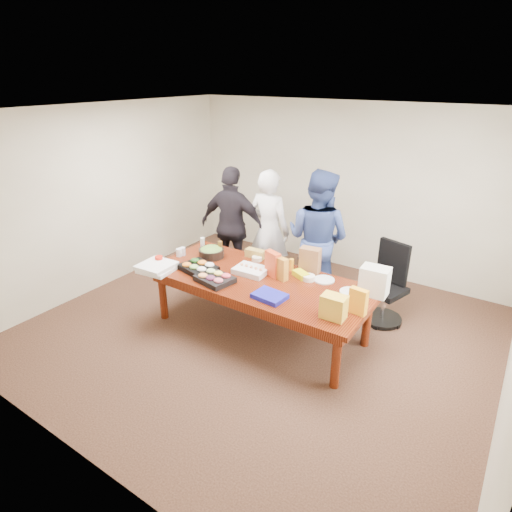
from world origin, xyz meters
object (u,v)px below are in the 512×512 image
Objects in this scene: conference_table at (259,305)px; person_center at (269,231)px; salad_bowl at (211,253)px; office_chair at (386,287)px; sheet_cake at (251,270)px; person_right at (317,239)px.

person_center reaches higher than conference_table.
salad_bowl is (-0.34, -0.93, -0.11)m from person_center.
salad_bowl is (-2.16, -0.90, 0.29)m from office_chair.
person_center is 1.00m from salad_bowl.
salad_bowl is at bearing 167.25° from sheet_cake.
person_center is at bearing 69.82° from salad_bowl.
office_chair is 2.94× the size of salad_bowl.
person_center is at bearing -164.07° from office_chair.
person_right is at bearing 65.74° from sheet_cake.
conference_table is at bearing 116.62° from person_center.
conference_table is 7.97× the size of salad_bowl.
office_chair reaches higher than sheet_cake.
office_chair is at bearing 22.73° from salad_bowl.
office_chair is 2.52× the size of sheet_cake.
conference_table is 1.38m from person_center.
person_right is (-1.02, 0.01, 0.45)m from office_chair.
salad_bowl reaches higher than conference_table.
office_chair is (1.24, 1.10, 0.14)m from conference_table.
conference_table is 6.83× the size of sheet_cake.
person_center reaches higher than sheet_cake.
sheet_cake is at bearing 157.25° from conference_table.
sheet_cake is (-1.42, -1.03, 0.27)m from office_chair.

